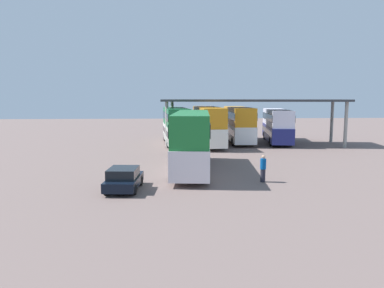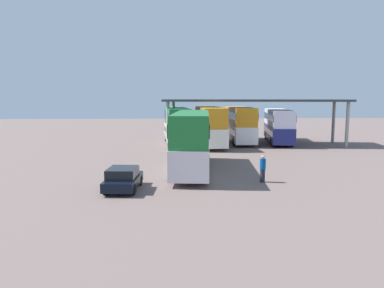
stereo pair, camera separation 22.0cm
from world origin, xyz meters
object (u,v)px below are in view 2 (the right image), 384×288
parked_hatchback (123,179)px  double_decker_mid_row (209,124)px  double_decker_main (192,139)px  double_decker_near_canopy (177,124)px  pedestrian_waiting (263,169)px  double_decker_far_right (240,123)px  double_decker_end_of_row (278,125)px

parked_hatchback → double_decker_mid_row: double_decker_mid_row is taller
double_decker_main → double_decker_near_canopy: (-1.01, 15.43, -0.06)m
pedestrian_waiting → double_decker_main: bearing=-179.5°
double_decker_main → double_decker_mid_row: double_decker_mid_row is taller
double_decker_far_right → double_decker_end_of_row: double_decker_far_right is taller
double_decker_main → pedestrian_waiting: (4.37, -3.95, -1.50)m
double_decker_main → parked_hatchback: 7.20m
double_decker_mid_row → pedestrian_waiting: size_ratio=6.28×
double_decker_main → double_decker_far_right: double_decker_main is taller
double_decker_near_canopy → double_decker_far_right: size_ratio=1.01×
double_decker_mid_row → parked_hatchback: bearing=158.0°
double_decker_near_canopy → double_decker_far_right: 7.75m
double_decker_main → double_decker_near_canopy: bearing=8.9°
double_decker_main → parked_hatchback: bearing=146.7°
double_decker_near_canopy → double_decker_far_right: double_decker_far_right is taller
parked_hatchback → pedestrian_waiting: bearing=-75.5°
double_decker_mid_row → double_decker_end_of_row: double_decker_mid_row is taller
parked_hatchback → pedestrian_waiting: pedestrian_waiting is taller
double_decker_far_right → pedestrian_waiting: bearing=175.4°
double_decker_main → double_decker_end_of_row: (11.27, 16.05, -0.18)m
double_decker_far_right → double_decker_main: bearing=159.8°
double_decker_main → double_decker_end_of_row: 19.62m
double_decker_near_canopy → pedestrian_waiting: (5.37, -19.38, -1.45)m
parked_hatchback → double_decker_near_canopy: double_decker_near_canopy is taller
parked_hatchback → double_decker_main: bearing=-33.9°
double_decker_end_of_row → pedestrian_waiting: double_decker_end_of_row is taller
parked_hatchback → double_decker_end_of_row: 26.65m
double_decker_end_of_row → double_decker_near_canopy: bearing=101.9°
double_decker_end_of_row → pedestrian_waiting: size_ratio=6.17×
double_decker_main → double_decker_mid_row: bearing=-5.6°
double_decker_mid_row → double_decker_main: bearing=167.0°
double_decker_far_right → double_decker_near_canopy: bearing=100.1°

